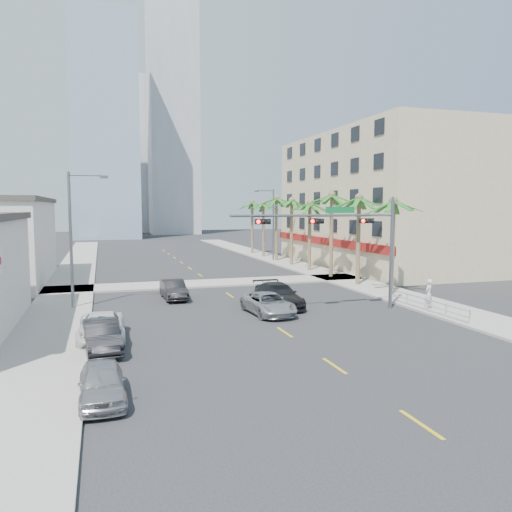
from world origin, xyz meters
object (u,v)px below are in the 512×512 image
(car_lane_center, at_px, (268,304))
(car_lane_right, at_px, (278,295))
(car_parked_far, at_px, (102,327))
(car_lane_left, at_px, (174,290))
(pedestrian, at_px, (428,294))
(car_parked_near, at_px, (102,383))
(traffic_signal_mast, at_px, (348,233))
(car_parked_mid, at_px, (102,336))

(car_lane_center, bearing_deg, car_lane_right, 50.93)
(car_lane_center, bearing_deg, car_parked_far, -165.52)
(car_lane_left, xyz_separation_m, car_lane_right, (6.33, -5.01, 0.08))
(car_lane_right, xyz_separation_m, pedestrian, (8.85, -4.12, 0.32))
(car_lane_left, relative_size, car_lane_center, 0.88)
(pedestrian, bearing_deg, car_parked_near, -7.43)
(car_parked_near, bearing_deg, car_parked_far, 88.91)
(car_lane_left, height_order, car_lane_center, car_lane_left)
(car_lane_center, relative_size, pedestrian, 2.54)
(car_parked_near, bearing_deg, car_lane_left, 73.80)
(traffic_signal_mast, relative_size, car_lane_left, 2.59)
(car_lane_center, bearing_deg, car_parked_mid, -156.01)
(car_parked_near, bearing_deg, car_lane_right, 49.29)
(car_parked_near, bearing_deg, car_parked_mid, 88.91)
(car_parked_far, bearing_deg, pedestrian, 5.30)
(car_parked_mid, xyz_separation_m, car_lane_left, (5.07, 12.43, -0.01))
(car_lane_left, xyz_separation_m, car_lane_center, (4.93, -7.04, -0.03))
(car_parked_far, height_order, car_lane_right, car_lane_right)
(car_lane_center, xyz_separation_m, car_lane_right, (1.40, 2.03, 0.11))
(traffic_signal_mast, bearing_deg, car_lane_right, 144.97)
(traffic_signal_mast, xyz_separation_m, car_parked_far, (-15.18, -2.78, -4.38))
(pedestrian, bearing_deg, car_lane_right, -57.86)
(car_lane_left, bearing_deg, car_parked_near, -107.09)
(car_lane_center, distance_m, pedestrian, 10.48)
(car_lane_right, bearing_deg, car_lane_center, -125.96)
(car_parked_far, distance_m, car_lane_left, 11.62)
(car_lane_right, bearing_deg, car_parked_far, -155.76)
(car_parked_far, bearing_deg, car_parked_near, -88.43)
(traffic_signal_mast, distance_m, car_lane_left, 13.42)
(car_parked_near, xyz_separation_m, car_parked_far, (0.00, 8.33, 0.02))
(car_lane_left, relative_size, car_lane_right, 0.79)
(traffic_signal_mast, height_order, car_parked_far, traffic_signal_mast)
(traffic_signal_mast, relative_size, car_parked_near, 2.88)
(car_parked_far, distance_m, car_lane_right, 12.63)
(car_parked_near, bearing_deg, pedestrian, 24.39)
(traffic_signal_mast, distance_m, car_parked_far, 16.05)
(car_lane_right, bearing_deg, car_parked_mid, -148.20)
(car_parked_mid, height_order, car_parked_far, car_parked_mid)
(traffic_signal_mast, xyz_separation_m, car_lane_left, (-10.11, 7.67, -4.35))
(car_parked_mid, distance_m, car_lane_right, 13.60)
(traffic_signal_mast, xyz_separation_m, car_parked_near, (-15.18, -11.12, -4.40))
(pedestrian, bearing_deg, car_parked_mid, -23.65)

